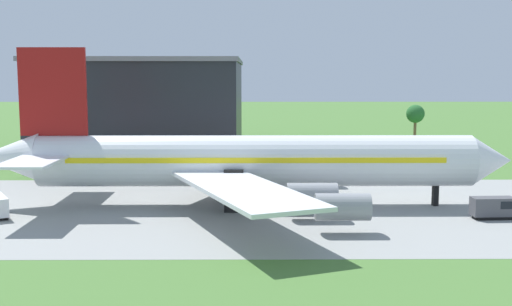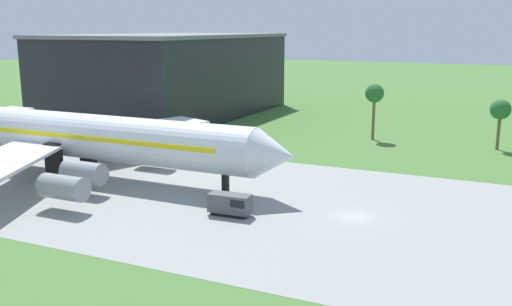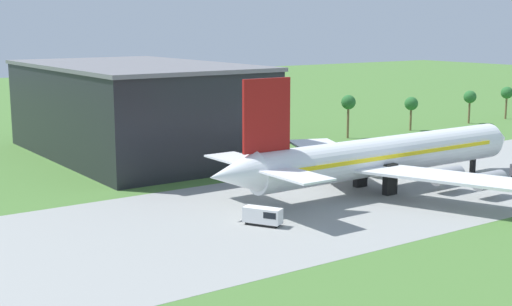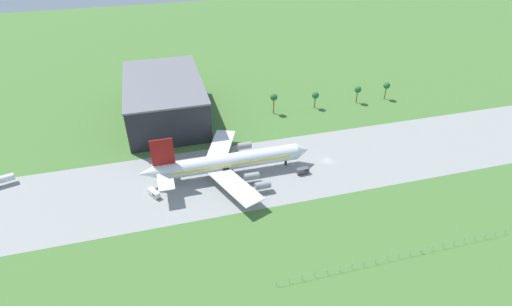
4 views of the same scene
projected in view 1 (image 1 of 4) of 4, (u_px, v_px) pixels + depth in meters
The scene contains 3 objects.
jet_airliner at pixel (246, 161), 82.07m from camera, with size 68.60×54.80×20.25m.
baggage_tug at pixel (494, 207), 75.31m from camera, with size 5.06×2.27×2.57m.
terminal_building at pixel (155, 107), 136.17m from camera, with size 36.72×61.20×19.79m.
Camera 1 is at (-41.65, -79.30, 17.10)m, focal length 45.00 mm.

